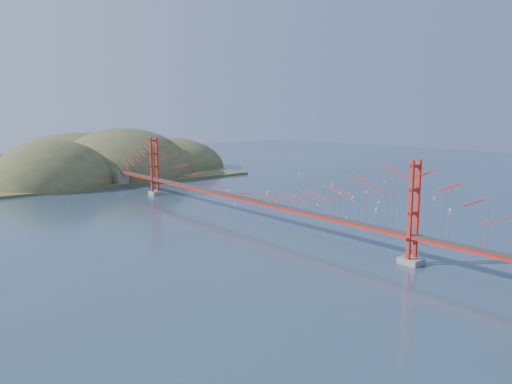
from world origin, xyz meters
TOP-DOWN VIEW (x-y plane):
  - ground at (0.00, 0.00)m, footprint 320.00×320.00m
  - bridge at (0.00, 0.18)m, footprint 2.20×94.40m
  - far_headlands at (2.21, 68.52)m, footprint 84.00×58.00m
  - sailboat_7 at (18.78, 16.81)m, footprint 0.53×0.43m
  - sailboat_6 at (30.76, -17.05)m, footprint 0.65×0.65m
  - sailboat_8 at (43.96, 33.47)m, footprint 0.69×0.69m
  - sailboat_17 at (37.33, 15.84)m, footprint 0.59×0.48m
  - sailboat_12 at (13.90, 23.73)m, footprint 0.55×0.44m
  - sailboat_3 at (6.00, 10.92)m, footprint 0.60×0.60m
  - sailboat_5 at (37.00, 5.66)m, footprint 0.44×0.51m
  - sailboat_9 at (51.63, 11.80)m, footprint 0.52×0.52m
  - sailboat_11 at (40.00, -8.52)m, footprint 0.63×0.63m
  - sailboat_4 at (34.84, 3.86)m, footprint 0.53×0.53m
  - sailboat_1 at (30.85, 7.64)m, footprint 0.50×0.52m
  - sailboat_16 at (27.58, 1.56)m, footprint 0.59×0.55m
  - sailboat_0 at (17.51, 1.16)m, footprint 0.47×0.50m
  - sailboat_2 at (21.76, -8.57)m, footprint 0.51×0.41m
  - sailboat_extra_0 at (12.23, -10.13)m, footprint 0.53×0.53m
  - sailboat_extra_1 at (28.37, -4.04)m, footprint 0.49×0.51m

SIDE VIEW (x-z plane):
  - ground at x=0.00m, z-range 0.00..0.00m
  - far_headlands at x=2.21m, z-range -12.50..12.50m
  - sailboat_extra_0 at x=12.23m, z-range -0.14..0.41m
  - sailboat_9 at x=51.63m, z-range -0.15..0.42m
  - sailboat_0 at x=17.51m, z-range -0.15..0.42m
  - sailboat_extra_1 at x=28.37m, z-range -0.15..0.42m
  - sailboat_5 at x=37.00m, z-range -0.15..0.43m
  - sailboat_4 at x=34.84m, z-range -0.15..0.43m
  - sailboat_1 at x=30.85m, z-range -0.15..0.43m
  - sailboat_2 at x=21.76m, z-range -0.16..0.44m
  - sailboat_7 at x=18.78m, z-range -0.17..0.45m
  - sailboat_3 at x=6.00m, z-range -0.17..0.46m
  - sailboat_12 at x=13.90m, z-range -0.18..0.47m
  - sailboat_11 at x=40.00m, z-range -0.18..0.48m
  - sailboat_16 at x=27.58m, z-range -0.19..0.48m
  - sailboat_17 at x=37.33m, z-range -0.19..0.49m
  - sailboat_6 at x=30.76m, z-range -0.20..0.51m
  - sailboat_8 at x=43.96m, z-range -0.21..0.52m
  - bridge at x=0.00m, z-range 1.01..13.01m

